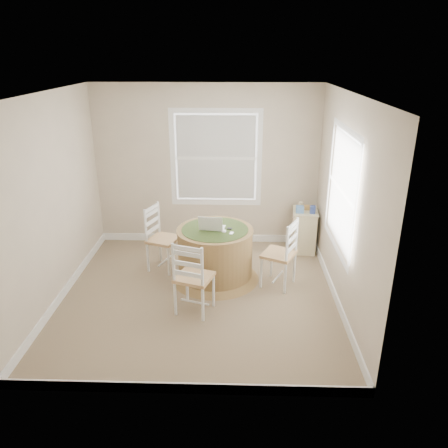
{
  "coord_description": "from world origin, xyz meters",
  "views": [
    {
      "loc": [
        0.49,
        -5.05,
        3.04
      ],
      "look_at": [
        0.32,
        0.45,
        0.85
      ],
      "focal_mm": 35.0,
      "sensor_mm": 36.0,
      "label": 1
    }
  ],
  "objects_px": {
    "round_table": "(215,252)",
    "corner_chest": "(304,230)",
    "chair_right": "(279,254)",
    "chair_near": "(194,277)",
    "laptop": "(212,227)",
    "chair_left": "(164,239)"
  },
  "relations": [
    {
      "from": "chair_right",
      "to": "round_table",
      "type": "bearing_deg",
      "value": -74.38
    },
    {
      "from": "round_table",
      "to": "laptop",
      "type": "bearing_deg",
      "value": -179.29
    },
    {
      "from": "round_table",
      "to": "chair_right",
      "type": "height_order",
      "value": "chair_right"
    },
    {
      "from": "chair_left",
      "to": "chair_near",
      "type": "relative_size",
      "value": 1.0
    },
    {
      "from": "chair_right",
      "to": "corner_chest",
      "type": "bearing_deg",
      "value": -177.43
    },
    {
      "from": "chair_near",
      "to": "chair_right",
      "type": "bearing_deg",
      "value": -129.34
    },
    {
      "from": "laptop",
      "to": "corner_chest",
      "type": "bearing_deg",
      "value": -136.5
    },
    {
      "from": "chair_near",
      "to": "corner_chest",
      "type": "xyz_separation_m",
      "value": [
        1.6,
        1.86,
        -0.13
      ]
    },
    {
      "from": "chair_near",
      "to": "chair_right",
      "type": "xyz_separation_m",
      "value": [
        1.09,
        0.68,
        0.0
      ]
    },
    {
      "from": "round_table",
      "to": "chair_near",
      "type": "height_order",
      "value": "chair_near"
    },
    {
      "from": "chair_right",
      "to": "chair_left",
      "type": "bearing_deg",
      "value": -79.1
    },
    {
      "from": "round_table",
      "to": "chair_right",
      "type": "bearing_deg",
      "value": 2.75
    },
    {
      "from": "round_table",
      "to": "corner_chest",
      "type": "bearing_deg",
      "value": 49.39
    },
    {
      "from": "corner_chest",
      "to": "chair_left",
      "type": "bearing_deg",
      "value": -157.03
    },
    {
      "from": "chair_left",
      "to": "chair_near",
      "type": "bearing_deg",
      "value": -133.65
    },
    {
      "from": "chair_near",
      "to": "laptop",
      "type": "distance_m",
      "value": 0.93
    },
    {
      "from": "chair_near",
      "to": "laptop",
      "type": "height_order",
      "value": "laptop"
    },
    {
      "from": "round_table",
      "to": "chair_left",
      "type": "xyz_separation_m",
      "value": [
        -0.77,
        0.29,
        0.06
      ]
    },
    {
      "from": "round_table",
      "to": "corner_chest",
      "type": "distance_m",
      "value": 1.72
    },
    {
      "from": "round_table",
      "to": "chair_left",
      "type": "relative_size",
      "value": 1.31
    },
    {
      "from": "round_table",
      "to": "chair_right",
      "type": "relative_size",
      "value": 1.31
    },
    {
      "from": "chair_near",
      "to": "chair_left",
      "type": "bearing_deg",
      "value": -45.35
    }
  ]
}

